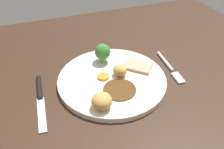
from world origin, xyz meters
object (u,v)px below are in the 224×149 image
at_px(knife, 40,97).
at_px(meat_slice_main, 138,66).
at_px(carrot_coin_front, 103,77).
at_px(roast_potato_left, 120,71).
at_px(fork, 170,67).
at_px(broccoli_floret, 103,52).
at_px(dinner_plate, 112,80).
at_px(roast_potato_right, 102,101).

bearing_deg(knife, meat_slice_main, 96.77).
bearing_deg(knife, carrot_coin_front, 95.27).
distance_m(roast_potato_left, fork, 0.15).
bearing_deg(fork, broccoli_floret, -110.47).
bearing_deg(dinner_plate, carrot_coin_front, -19.03).
distance_m(dinner_plate, broccoli_floret, 0.09).
distance_m(broccoli_floret, fork, 0.19).
xyz_separation_m(roast_potato_left, fork, (-0.15, 0.00, -0.03)).
distance_m(dinner_plate, meat_slice_main, 0.09).
relative_size(dinner_plate, meat_slice_main, 3.85).
bearing_deg(meat_slice_main, fork, 167.48).
relative_size(dinner_plate, roast_potato_right, 5.99).
bearing_deg(dinner_plate, roast_potato_right, 57.72).
relative_size(dinner_plate, broccoli_floret, 5.24).
height_order(roast_potato_right, carrot_coin_front, roast_potato_right).
bearing_deg(roast_potato_right, broccoli_floret, -109.03).
height_order(dinner_plate, carrot_coin_front, carrot_coin_front).
height_order(roast_potato_left, roast_potato_right, roast_potato_right).
height_order(dinner_plate, knife, dinner_plate).
bearing_deg(roast_potato_right, roast_potato_left, -130.73).
distance_m(broccoli_floret, knife, 0.20).
xyz_separation_m(roast_potato_right, fork, (-0.23, -0.09, -0.03)).
height_order(dinner_plate, roast_potato_right, roast_potato_right).
relative_size(carrot_coin_front, fork, 0.20).
relative_size(dinner_plate, fork, 1.83).
bearing_deg(roast_potato_left, meat_slice_main, -164.91).
xyz_separation_m(broccoli_floret, fork, (-0.17, 0.08, -0.04)).
distance_m(roast_potato_left, broccoli_floret, 0.08).
relative_size(meat_slice_main, knife, 0.39).
height_order(meat_slice_main, broccoli_floret, broccoli_floret).
bearing_deg(dinner_plate, fork, 179.59).
bearing_deg(broccoli_floret, knife, 22.59).
height_order(dinner_plate, broccoli_floret, broccoli_floret).
bearing_deg(meat_slice_main, broccoli_floret, -36.58).
height_order(broccoli_floret, fork, broccoli_floret).
relative_size(dinner_plate, roast_potato_left, 7.59).
xyz_separation_m(dinner_plate, knife, (0.18, -0.00, -0.00)).
bearing_deg(knife, broccoli_floret, 115.83).
height_order(roast_potato_left, knife, roast_potato_left).
bearing_deg(carrot_coin_front, roast_potato_right, 70.92).
bearing_deg(roast_potato_right, knife, -36.07).
bearing_deg(dinner_plate, knife, -0.70).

